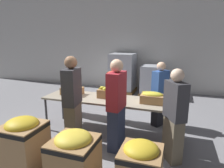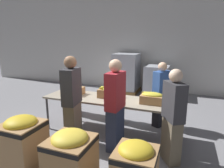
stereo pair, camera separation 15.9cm
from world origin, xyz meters
The scene contains 17 objects.
ground_plane centered at (0.00, 0.00, 0.00)m, with size 30.00×30.00×0.00m, color gray.
wall_back centered at (0.00, 4.09, 2.00)m, with size 16.00×0.08×4.00m.
sorting_table centered at (0.00, 0.00, 0.75)m, with size 2.94×0.81×0.80m.
banana_box_0 centered at (-0.93, 0.04, 0.91)m, with size 0.48×0.31×0.24m.
banana_box_1 centered at (-0.04, 0.08, 0.92)m, with size 0.45×0.30×0.26m.
banana_box_2 centered at (0.94, 0.01, 0.92)m, with size 0.47×0.30×0.24m.
volunteer_0 centered at (1.03, 0.78, 0.78)m, with size 0.40×0.47×1.57m.
volunteer_1 centered at (0.37, -0.61, 0.87)m, with size 0.27×0.48×1.74m.
volunteer_2 centered at (-0.09, 0.66, 0.75)m, with size 0.28×0.44×1.50m.
volunteer_3 centered at (1.40, -0.64, 0.81)m, with size 0.42×0.49×1.63m.
volunteer_4 centered at (-1.37, 0.77, 0.75)m, with size 0.35×0.45×1.51m.
volunteer_5 centered at (-0.50, -0.70, 0.89)m, with size 0.31×0.51×1.78m.
donation_bin_0 centered at (-0.90, -1.63, 0.46)m, with size 0.62×0.62×0.87m.
donation_bin_1 centered at (0.02, -1.63, 0.41)m, with size 0.65×0.65×0.78m.
donation_bin_2 centered at (1.02, -1.63, 0.42)m, with size 0.55×0.55×0.79m.
pallet_stack_0 centered at (0.54, 3.37, 0.55)m, with size 0.91×0.91×1.11m.
pallet_stack_1 centered at (-0.65, 3.47, 0.75)m, with size 0.99×0.99×1.52m.
Camera 1 is at (1.41, -3.96, 2.11)m, focal length 32.00 mm.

